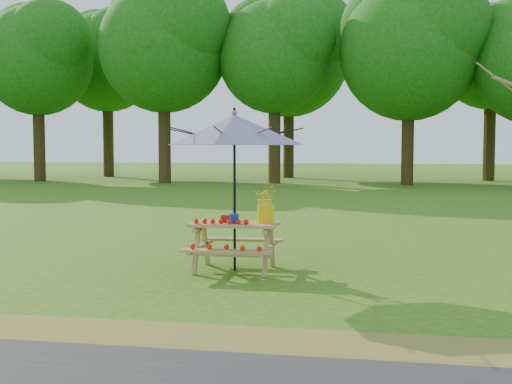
# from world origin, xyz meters

# --- Properties ---
(ground) EXTENTS (120.00, 120.00, 0.00)m
(ground) POSITION_xyz_m (0.00, 0.00, 0.00)
(ground) COLOR #326312
(ground) RESTS_ON ground
(treeline) EXTENTS (60.00, 12.00, 16.00)m
(treeline) POSITION_xyz_m (0.00, 22.00, 8.00)
(treeline) COLOR #15580F
(treeline) RESTS_ON ground
(picnic_table) EXTENTS (1.20, 1.32, 0.67)m
(picnic_table) POSITION_xyz_m (2.68, 0.50, 0.33)
(picnic_table) COLOR #AA7F4D
(picnic_table) RESTS_ON ground
(patio_umbrella) EXTENTS (2.04, 2.04, 2.25)m
(patio_umbrella) POSITION_xyz_m (2.68, 0.50, 1.95)
(patio_umbrella) COLOR black
(patio_umbrella) RESTS_ON ground
(produce_bins) EXTENTS (0.27, 0.41, 0.13)m
(produce_bins) POSITION_xyz_m (2.63, 0.54, 0.72)
(produce_bins) COLOR red
(produce_bins) RESTS_ON picnic_table
(tomatoes_row) EXTENTS (0.77, 0.13, 0.07)m
(tomatoes_row) POSITION_xyz_m (2.53, 0.32, 0.71)
(tomatoes_row) COLOR red
(tomatoes_row) RESTS_ON picnic_table
(flower_bucket) EXTENTS (0.32, 0.28, 0.53)m
(flower_bucket) POSITION_xyz_m (3.10, 0.58, 0.95)
(flower_bucket) COLOR yellow
(flower_bucket) RESTS_ON picnic_table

